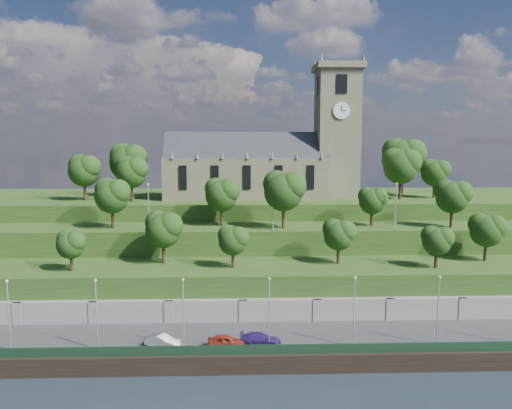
{
  "coord_description": "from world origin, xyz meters",
  "views": [
    {
      "loc": [
        -5.41,
        -53.63,
        26.18
      ],
      "look_at": [
        -2.64,
        30.0,
        15.58
      ],
      "focal_mm": 35.0,
      "sensor_mm": 36.0,
      "label": 1
    }
  ],
  "objects_px": {
    "car_left": "(226,341)",
    "car_right": "(261,339)",
    "car_middle": "(163,341)",
    "church": "(270,160)"
  },
  "relations": [
    {
      "from": "car_left",
      "to": "car_right",
      "type": "bearing_deg",
      "value": -77.25
    },
    {
      "from": "car_right",
      "to": "church",
      "type": "bearing_deg",
      "value": 2.75
    },
    {
      "from": "church",
      "to": "car_right",
      "type": "xyz_separation_m",
      "value": [
        -3.77,
        -42.59,
        -19.81
      ]
    },
    {
      "from": "church",
      "to": "car_middle",
      "type": "relative_size",
      "value": 8.94
    },
    {
      "from": "church",
      "to": "car_left",
      "type": "xyz_separation_m",
      "value": [
        -7.86,
        -43.18,
        -19.78
      ]
    },
    {
      "from": "car_left",
      "to": "car_middle",
      "type": "xyz_separation_m",
      "value": [
        -7.51,
        0.39,
        -0.03
      ]
    },
    {
      "from": "church",
      "to": "car_left",
      "type": "bearing_deg",
      "value": -100.31
    },
    {
      "from": "car_right",
      "to": "car_left",
      "type": "bearing_deg",
      "value": 106.1
    },
    {
      "from": "car_middle",
      "to": "car_right",
      "type": "height_order",
      "value": "same"
    },
    {
      "from": "car_left",
      "to": "car_middle",
      "type": "bearing_deg",
      "value": 91.48
    }
  ]
}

